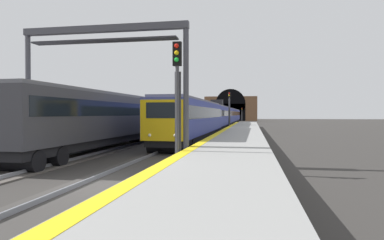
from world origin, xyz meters
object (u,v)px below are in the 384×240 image
at_px(railway_signal_near, 177,94).
at_px(overhead_signal_gantry, 103,59).
at_px(train_adjacent_platform, 149,116).
at_px(railway_signal_mid, 229,109).
at_px(railway_signal_far, 242,113).
at_px(train_main_approaching, 223,116).

xyz_separation_m(railway_signal_near, overhead_signal_gantry, (2.08, 4.43, 2.03)).
bearing_deg(train_adjacent_platform, railway_signal_mid, -21.78).
height_order(railway_signal_near, railway_signal_far, railway_signal_near).
xyz_separation_m(train_main_approaching, railway_signal_mid, (-11.13, -1.91, 1.15)).
distance_m(train_main_approaching, overhead_signal_gantry, 43.41).
relative_size(train_adjacent_platform, overhead_signal_gantry, 4.46).
bearing_deg(overhead_signal_gantry, railway_signal_mid, -7.87).
height_order(train_adjacent_platform, railway_signal_near, railway_signal_near).
distance_m(train_adjacent_platform, railway_signal_near, 19.14).
distance_m(train_adjacent_platform, railway_signal_far, 78.14).
bearing_deg(railway_signal_mid, railway_signal_near, 0.00).
bearing_deg(railway_signal_mid, railway_signal_far, -180.00).
bearing_deg(railway_signal_far, railway_signal_mid, 0.00).
bearing_deg(train_main_approaching, railway_signal_near, 3.12).
distance_m(railway_signal_near, railway_signal_mid, 34.17).
xyz_separation_m(train_main_approaching, railway_signal_near, (-45.29, -1.91, 1.25)).
height_order(train_main_approaching, train_adjacent_platform, train_adjacent_platform).
bearing_deg(railway_signal_near, railway_signal_mid, -180.00).
height_order(train_main_approaching, railway_signal_far, train_main_approaching).
bearing_deg(train_adjacent_platform, railway_signal_near, -157.41).
height_order(train_main_approaching, railway_signal_near, railway_signal_near).
xyz_separation_m(train_adjacent_platform, overhead_signal_gantry, (-15.71, -2.52, 3.13)).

